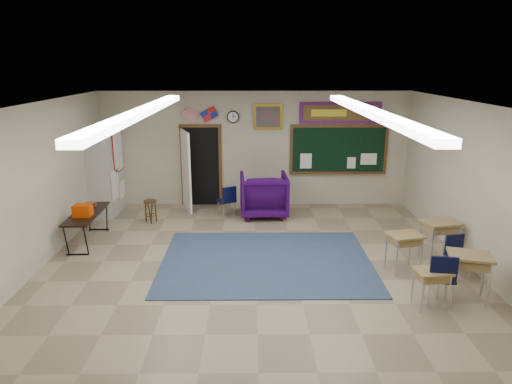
{
  "coord_description": "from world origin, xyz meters",
  "views": [
    {
      "loc": [
        -0.07,
        -7.27,
        3.69
      ],
      "look_at": [
        0.01,
        1.5,
        1.19
      ],
      "focal_mm": 32.0,
      "sensor_mm": 36.0,
      "label": 1
    }
  ],
  "objects_px": {
    "student_desk_front_right": "(439,238)",
    "wooden_stool": "(151,211)",
    "wingback_armchair": "(264,195)",
    "folding_table": "(88,226)",
    "student_desk_front_left": "(404,250)"
  },
  "relations": [
    {
      "from": "student_desk_front_right",
      "to": "wooden_stool",
      "type": "relative_size",
      "value": 1.47
    },
    {
      "from": "wingback_armchair",
      "to": "wooden_stool",
      "type": "relative_size",
      "value": 2.16
    },
    {
      "from": "wooden_stool",
      "to": "student_desk_front_right",
      "type": "bearing_deg",
      "value": -20.43
    },
    {
      "from": "wingback_armchair",
      "to": "student_desk_front_right",
      "type": "distance_m",
      "value": 4.28
    },
    {
      "from": "student_desk_front_right",
      "to": "folding_table",
      "type": "distance_m",
      "value": 7.14
    },
    {
      "from": "folding_table",
      "to": "student_desk_front_left",
      "type": "bearing_deg",
      "value": -13.89
    },
    {
      "from": "wingback_armchair",
      "to": "student_desk_front_right",
      "type": "height_order",
      "value": "wingback_armchair"
    },
    {
      "from": "wingback_armchair",
      "to": "student_desk_front_left",
      "type": "distance_m",
      "value": 4.03
    },
    {
      "from": "wooden_stool",
      "to": "student_desk_front_left",
      "type": "bearing_deg",
      "value": -27.56
    },
    {
      "from": "student_desk_front_left",
      "to": "wooden_stool",
      "type": "relative_size",
      "value": 1.32
    },
    {
      "from": "student_desk_front_left",
      "to": "student_desk_front_right",
      "type": "height_order",
      "value": "student_desk_front_right"
    },
    {
      "from": "wingback_armchair",
      "to": "folding_table",
      "type": "xyz_separation_m",
      "value": [
        -3.77,
        -1.74,
        -0.17
      ]
    },
    {
      "from": "student_desk_front_left",
      "to": "student_desk_front_right",
      "type": "bearing_deg",
      "value": 14.73
    },
    {
      "from": "folding_table",
      "to": "wooden_stool",
      "type": "bearing_deg",
      "value": 48.9
    },
    {
      "from": "student_desk_front_right",
      "to": "student_desk_front_left",
      "type": "bearing_deg",
      "value": -163.4
    }
  ]
}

